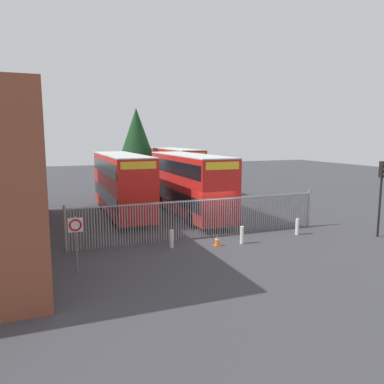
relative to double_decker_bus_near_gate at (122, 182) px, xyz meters
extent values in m
plane|color=#3D3D42|center=(3.96, 0.18, -2.42)|extent=(100.00, 100.00, 0.00)
cylinder|color=gray|center=(-4.31, -7.82, -1.32)|extent=(0.06, 0.06, 2.20)
cylinder|color=gray|center=(-4.17, -7.82, -1.32)|extent=(0.06, 0.06, 2.20)
cylinder|color=gray|center=(-4.03, -7.82, -1.32)|extent=(0.06, 0.06, 2.20)
cylinder|color=gray|center=(-3.89, -7.82, -1.32)|extent=(0.06, 0.06, 2.20)
cylinder|color=gray|center=(-3.75, -7.82, -1.32)|extent=(0.06, 0.06, 2.20)
cylinder|color=gray|center=(-3.60, -7.82, -1.32)|extent=(0.06, 0.06, 2.20)
cylinder|color=gray|center=(-3.46, -7.82, -1.32)|extent=(0.06, 0.06, 2.20)
cylinder|color=gray|center=(-3.32, -7.82, -1.32)|extent=(0.06, 0.06, 2.20)
cylinder|color=gray|center=(-3.18, -7.82, -1.32)|extent=(0.06, 0.06, 2.20)
cylinder|color=gray|center=(-3.04, -7.82, -1.32)|extent=(0.06, 0.06, 2.20)
cylinder|color=gray|center=(-2.90, -7.82, -1.32)|extent=(0.06, 0.06, 2.20)
cylinder|color=gray|center=(-2.76, -7.82, -1.32)|extent=(0.06, 0.06, 2.20)
cylinder|color=gray|center=(-2.62, -7.82, -1.32)|extent=(0.06, 0.06, 2.20)
cylinder|color=gray|center=(-2.48, -7.82, -1.32)|extent=(0.06, 0.06, 2.20)
cylinder|color=gray|center=(-2.34, -7.82, -1.32)|extent=(0.06, 0.06, 2.20)
cylinder|color=gray|center=(-2.20, -7.82, -1.32)|extent=(0.06, 0.06, 2.20)
cylinder|color=gray|center=(-2.06, -7.82, -1.32)|extent=(0.06, 0.06, 2.20)
cylinder|color=gray|center=(-1.92, -7.82, -1.32)|extent=(0.06, 0.06, 2.20)
cylinder|color=gray|center=(-1.78, -7.82, -1.32)|extent=(0.06, 0.06, 2.20)
cylinder|color=gray|center=(-1.64, -7.82, -1.32)|extent=(0.06, 0.06, 2.20)
cylinder|color=gray|center=(-1.49, -7.82, -1.32)|extent=(0.06, 0.06, 2.20)
cylinder|color=gray|center=(-1.35, -7.82, -1.32)|extent=(0.06, 0.06, 2.20)
cylinder|color=gray|center=(-1.21, -7.82, -1.32)|extent=(0.06, 0.06, 2.20)
cylinder|color=gray|center=(-1.07, -7.82, -1.32)|extent=(0.06, 0.06, 2.20)
cylinder|color=gray|center=(-0.93, -7.82, -1.32)|extent=(0.06, 0.06, 2.20)
cylinder|color=gray|center=(-0.79, -7.82, -1.32)|extent=(0.06, 0.06, 2.20)
cylinder|color=gray|center=(-0.65, -7.82, -1.32)|extent=(0.06, 0.06, 2.20)
cylinder|color=gray|center=(-0.51, -7.82, -1.32)|extent=(0.06, 0.06, 2.20)
cylinder|color=gray|center=(-0.37, -7.82, -1.32)|extent=(0.06, 0.06, 2.20)
cylinder|color=gray|center=(-0.23, -7.82, -1.32)|extent=(0.06, 0.06, 2.20)
cylinder|color=gray|center=(-0.09, -7.82, -1.32)|extent=(0.06, 0.06, 2.20)
cylinder|color=gray|center=(0.05, -7.82, -1.32)|extent=(0.06, 0.06, 2.20)
cylinder|color=gray|center=(0.19, -7.82, -1.32)|extent=(0.06, 0.06, 2.20)
cylinder|color=gray|center=(0.33, -7.82, -1.32)|extent=(0.06, 0.06, 2.20)
cylinder|color=gray|center=(0.47, -7.82, -1.32)|extent=(0.06, 0.06, 2.20)
cylinder|color=gray|center=(0.62, -7.82, -1.32)|extent=(0.06, 0.06, 2.20)
cylinder|color=gray|center=(0.76, -7.82, -1.32)|extent=(0.06, 0.06, 2.20)
cylinder|color=gray|center=(0.90, -7.82, -1.32)|extent=(0.06, 0.06, 2.20)
cylinder|color=gray|center=(1.04, -7.82, -1.32)|extent=(0.06, 0.06, 2.20)
cylinder|color=gray|center=(1.18, -7.82, -1.32)|extent=(0.06, 0.06, 2.20)
cylinder|color=gray|center=(1.32, -7.82, -1.32)|extent=(0.06, 0.06, 2.20)
cylinder|color=gray|center=(1.46, -7.82, -1.32)|extent=(0.06, 0.06, 2.20)
cylinder|color=gray|center=(1.60, -7.82, -1.32)|extent=(0.06, 0.06, 2.20)
cylinder|color=gray|center=(1.74, -7.82, -1.32)|extent=(0.06, 0.06, 2.20)
cylinder|color=gray|center=(1.88, -7.82, -1.32)|extent=(0.06, 0.06, 2.20)
cylinder|color=gray|center=(2.02, -7.82, -1.32)|extent=(0.06, 0.06, 2.20)
cylinder|color=gray|center=(2.16, -7.82, -1.32)|extent=(0.06, 0.06, 2.20)
cylinder|color=gray|center=(2.30, -7.82, -1.32)|extent=(0.06, 0.06, 2.20)
cylinder|color=gray|center=(2.44, -7.82, -1.32)|extent=(0.06, 0.06, 2.20)
cylinder|color=gray|center=(2.58, -7.82, -1.32)|extent=(0.06, 0.06, 2.20)
cylinder|color=gray|center=(2.73, -7.82, -1.32)|extent=(0.06, 0.06, 2.20)
cylinder|color=gray|center=(2.87, -7.82, -1.32)|extent=(0.06, 0.06, 2.20)
cylinder|color=gray|center=(3.01, -7.82, -1.32)|extent=(0.06, 0.06, 2.20)
cylinder|color=gray|center=(3.15, -7.82, -1.32)|extent=(0.06, 0.06, 2.20)
cylinder|color=gray|center=(3.29, -7.82, -1.32)|extent=(0.06, 0.06, 2.20)
cylinder|color=gray|center=(3.43, -7.82, -1.32)|extent=(0.06, 0.06, 2.20)
cylinder|color=gray|center=(3.57, -7.82, -1.32)|extent=(0.06, 0.06, 2.20)
cylinder|color=gray|center=(3.71, -7.82, -1.32)|extent=(0.06, 0.06, 2.20)
cylinder|color=gray|center=(3.85, -7.82, -1.32)|extent=(0.06, 0.06, 2.20)
cylinder|color=gray|center=(3.99, -7.82, -1.32)|extent=(0.06, 0.06, 2.20)
cylinder|color=gray|center=(4.13, -7.82, -1.32)|extent=(0.06, 0.06, 2.20)
cylinder|color=gray|center=(4.27, -7.82, -1.32)|extent=(0.06, 0.06, 2.20)
cylinder|color=gray|center=(4.41, -7.82, -1.32)|extent=(0.06, 0.06, 2.20)
cylinder|color=gray|center=(4.55, -7.82, -1.32)|extent=(0.06, 0.06, 2.20)
cylinder|color=gray|center=(4.69, -7.82, -1.32)|extent=(0.06, 0.06, 2.20)
cylinder|color=gray|center=(4.84, -7.82, -1.32)|extent=(0.06, 0.06, 2.20)
cylinder|color=gray|center=(4.98, -7.82, -1.32)|extent=(0.06, 0.06, 2.20)
cylinder|color=gray|center=(5.12, -7.82, -1.32)|extent=(0.06, 0.06, 2.20)
cylinder|color=gray|center=(5.26, -7.82, -1.32)|extent=(0.06, 0.06, 2.20)
cylinder|color=gray|center=(5.40, -7.82, -1.32)|extent=(0.06, 0.06, 2.20)
cylinder|color=gray|center=(5.54, -7.82, -1.32)|extent=(0.06, 0.06, 2.20)
cylinder|color=gray|center=(5.68, -7.82, -1.32)|extent=(0.06, 0.06, 2.20)
cylinder|color=gray|center=(5.82, -7.82, -1.32)|extent=(0.06, 0.06, 2.20)
cylinder|color=gray|center=(5.96, -7.82, -1.32)|extent=(0.06, 0.06, 2.20)
cylinder|color=gray|center=(6.10, -7.82, -1.32)|extent=(0.06, 0.06, 2.20)
cylinder|color=gray|center=(6.24, -7.82, -1.32)|extent=(0.06, 0.06, 2.20)
cylinder|color=gray|center=(6.38, -7.82, -1.32)|extent=(0.06, 0.06, 2.20)
cylinder|color=gray|center=(6.52, -7.82, -1.32)|extent=(0.06, 0.06, 2.20)
cylinder|color=gray|center=(6.66, -7.82, -1.32)|extent=(0.06, 0.06, 2.20)
cylinder|color=gray|center=(6.80, -7.82, -1.32)|extent=(0.06, 0.06, 2.20)
cylinder|color=gray|center=(6.95, -7.82, -1.32)|extent=(0.06, 0.06, 2.20)
cylinder|color=gray|center=(7.09, -7.82, -1.32)|extent=(0.06, 0.06, 2.20)
cylinder|color=gray|center=(7.23, -7.82, -1.32)|extent=(0.06, 0.06, 2.20)
cylinder|color=gray|center=(7.37, -7.82, -1.32)|extent=(0.06, 0.06, 2.20)
cylinder|color=gray|center=(7.51, -7.82, -1.32)|extent=(0.06, 0.06, 2.20)
cylinder|color=gray|center=(7.65, -7.82, -1.32)|extent=(0.06, 0.06, 2.20)
cylinder|color=gray|center=(7.79, -7.82, -1.32)|extent=(0.06, 0.06, 2.20)
cylinder|color=gray|center=(7.93, -7.82, -1.32)|extent=(0.06, 0.06, 2.20)
cylinder|color=gray|center=(8.07, -7.82, -1.32)|extent=(0.06, 0.06, 2.20)
cylinder|color=gray|center=(8.21, -7.82, -1.32)|extent=(0.06, 0.06, 2.20)
cylinder|color=gray|center=(8.35, -7.82, -1.32)|extent=(0.06, 0.06, 2.20)
cylinder|color=gray|center=(8.49, -7.82, -1.32)|extent=(0.06, 0.06, 2.20)
cylinder|color=gray|center=(8.63, -7.82, -1.32)|extent=(0.06, 0.06, 2.20)
cylinder|color=gray|center=(8.77, -7.82, -1.32)|extent=(0.06, 0.06, 2.20)
cylinder|color=gray|center=(8.91, -7.82, -1.32)|extent=(0.06, 0.06, 2.20)
cylinder|color=gray|center=(9.06, -7.82, -1.32)|extent=(0.06, 0.06, 2.20)
cylinder|color=gray|center=(9.20, -7.82, -1.32)|extent=(0.06, 0.06, 2.20)
cylinder|color=gray|center=(9.34, -7.82, -1.32)|extent=(0.06, 0.06, 2.20)
cylinder|color=gray|center=(9.48, -7.82, -1.32)|extent=(0.06, 0.06, 2.20)
cylinder|color=gray|center=(9.62, -7.82, -1.32)|extent=(0.06, 0.06, 2.20)
cylinder|color=gray|center=(9.76, -7.82, -1.32)|extent=(0.06, 0.06, 2.20)
cylinder|color=gray|center=(9.90, -7.82, -1.32)|extent=(0.06, 0.06, 2.20)
cylinder|color=gray|center=(10.04, -7.82, -1.32)|extent=(0.06, 0.06, 2.20)
cylinder|color=gray|center=(10.18, -7.82, -1.32)|extent=(0.06, 0.06, 2.20)
cylinder|color=gray|center=(10.32, -7.82, -1.32)|extent=(0.06, 0.06, 2.20)
cylinder|color=gray|center=(3.01, -7.82, -0.30)|extent=(14.63, 0.07, 0.07)
cylinder|color=gray|center=(-4.31, -7.82, -1.25)|extent=(0.14, 0.14, 2.35)
cylinder|color=gray|center=(10.32, -7.82, -1.25)|extent=(0.14, 0.14, 2.35)
cube|color=red|center=(0.00, 0.01, -0.07)|extent=(2.50, 10.80, 4.00)
cube|color=black|center=(0.00, 0.01, -0.87)|extent=(2.54, 10.37, 0.90)
cube|color=black|center=(0.00, 0.01, 1.13)|extent=(2.54, 10.37, 0.90)
cube|color=yellow|center=(0.00, -5.34, 1.58)|extent=(2.12, 0.12, 0.44)
cube|color=silver|center=(0.00, 0.01, 1.96)|extent=(2.50, 10.80, 0.08)
cylinder|color=black|center=(-1.10, -3.34, -1.90)|extent=(0.30, 1.04, 1.04)
cylinder|color=black|center=(1.10, -3.34, -1.90)|extent=(0.30, 1.04, 1.04)
cylinder|color=black|center=(-1.10, 2.98, -1.90)|extent=(0.30, 1.04, 1.04)
cylinder|color=black|center=(1.10, 2.98, -1.90)|extent=(0.30, 1.04, 1.04)
cube|color=red|center=(4.43, -2.05, -0.07)|extent=(2.50, 10.80, 4.00)
cube|color=black|center=(4.43, -2.05, -0.87)|extent=(2.54, 10.37, 0.90)
cube|color=black|center=(4.43, -2.05, 1.13)|extent=(2.54, 10.37, 0.90)
cube|color=yellow|center=(4.43, -7.40, 1.58)|extent=(2.12, 0.12, 0.44)
cube|color=silver|center=(4.43, -2.05, 1.96)|extent=(2.50, 10.80, 0.08)
cylinder|color=black|center=(3.33, -5.40, -1.90)|extent=(0.30, 1.04, 1.04)
cylinder|color=black|center=(5.53, -5.40, -1.90)|extent=(0.30, 1.04, 1.04)
cylinder|color=black|center=(3.33, 0.92, -1.90)|extent=(0.30, 1.04, 1.04)
cylinder|color=black|center=(5.53, 0.92, -1.90)|extent=(0.30, 1.04, 1.04)
cube|color=red|center=(7.78, 10.69, -0.07)|extent=(2.50, 10.80, 4.00)
cube|color=black|center=(7.78, 10.69, -0.87)|extent=(2.54, 10.37, 0.90)
cube|color=black|center=(7.78, 10.69, 1.13)|extent=(2.54, 10.37, 0.90)
cube|color=yellow|center=(7.78, 5.34, 1.58)|extent=(2.12, 0.12, 0.44)
cube|color=silver|center=(7.78, 10.69, 1.96)|extent=(2.50, 10.80, 0.08)
cylinder|color=black|center=(6.68, 7.34, -1.90)|extent=(0.30, 1.04, 1.04)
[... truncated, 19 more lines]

